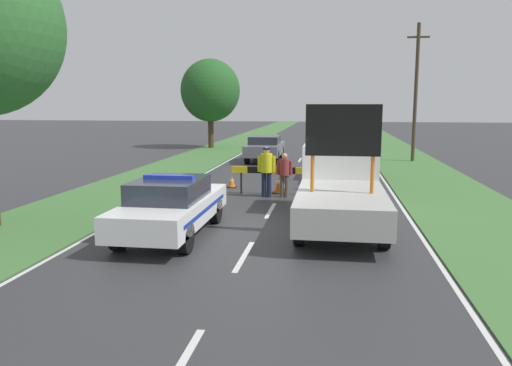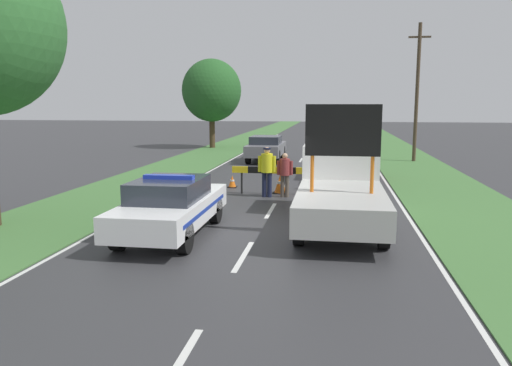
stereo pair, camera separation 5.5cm
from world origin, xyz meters
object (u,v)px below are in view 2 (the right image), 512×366
object	(u,v)px
queued_car_wagon_maroon	(344,160)
utility_pole	(417,91)
traffic_cone_centre_front	(232,181)
police_car	(171,206)
roadside_tree_near_left	(212,91)
traffic_cone_near_truck	(280,184)
road_barrier	(280,172)
queued_car_suv_grey	(266,148)
work_truck	(340,185)
pedestrian_civilian	(285,171)
police_officer	(267,167)
traffic_cone_near_police	(308,180)

from	to	relation	value
queued_car_wagon_maroon	utility_pole	xyz separation A→B (m)	(4.10, 7.28, 3.11)
utility_pole	traffic_cone_centre_front	bearing A→B (deg)	-129.29
police_car	roadside_tree_near_left	size ratio (longest dim) A/B	0.73
traffic_cone_near_truck	roadside_tree_near_left	xyz separation A→B (m)	(-7.05, 18.15, 3.86)
road_barrier	queued_car_suv_grey	bearing A→B (deg)	108.09
traffic_cone_near_truck	queued_car_wagon_maroon	bearing A→B (deg)	59.81
police_car	road_barrier	size ratio (longest dim) A/B	1.36
traffic_cone_near_truck	utility_pole	xyz separation A→B (m)	(6.45, 11.33, 3.59)
queued_car_suv_grey	roadside_tree_near_left	xyz separation A→B (m)	(-5.13, 7.95, 3.43)
queued_car_suv_grey	queued_car_wagon_maroon	bearing A→B (deg)	124.78
police_car	queued_car_wagon_maroon	distance (m)	11.31
road_barrier	traffic_cone_centre_front	world-z (taller)	road_barrier
work_truck	roadside_tree_near_left	bearing A→B (deg)	-63.78
work_truck	utility_pole	bearing A→B (deg)	-101.57
work_truck	pedestrian_civilian	size ratio (longest dim) A/B	3.95
police_car	utility_pole	xyz separation A→B (m)	(8.51, 17.70, 3.19)
police_officer	traffic_cone_near_truck	xyz separation A→B (m)	(0.39, 0.82, -0.70)
pedestrian_civilian	queued_car_suv_grey	xyz separation A→B (m)	(-2.15, 10.94, -0.13)
police_car	utility_pole	bearing A→B (deg)	59.31
work_truck	traffic_cone_centre_front	bearing A→B (deg)	-47.72
traffic_cone_near_police	traffic_cone_centre_front	distance (m)	2.97
traffic_cone_centre_front	traffic_cone_near_truck	world-z (taller)	traffic_cone_near_truck
work_truck	traffic_cone_centre_front	xyz separation A→B (m)	(-4.14, 5.23, -0.81)
road_barrier	pedestrian_civilian	size ratio (longest dim) A/B	2.25
queued_car_suv_grey	pedestrian_civilian	bearing A→B (deg)	101.12
work_truck	police_officer	bearing A→B (deg)	-49.80
traffic_cone_near_police	queued_car_wagon_maroon	xyz separation A→B (m)	(1.40, 3.08, 0.49)
traffic_cone_near_truck	queued_car_wagon_maroon	distance (m)	4.71
pedestrian_civilian	utility_pole	size ratio (longest dim) A/B	0.20
police_car	queued_car_wagon_maroon	size ratio (longest dim) A/B	1.06
pedestrian_civilian	queued_car_wagon_maroon	distance (m)	5.24
queued_car_suv_grey	utility_pole	world-z (taller)	utility_pole
police_car	police_officer	distance (m)	5.80
traffic_cone_near_police	queued_car_suv_grey	distance (m)	9.68
traffic_cone_centre_front	traffic_cone_near_truck	bearing A→B (deg)	-25.88
utility_pole	roadside_tree_near_left	bearing A→B (deg)	153.19
queued_car_wagon_maroon	traffic_cone_centre_front	bearing A→B (deg)	35.11
queued_car_wagon_maroon	traffic_cone_near_truck	bearing A→B (deg)	59.81
pedestrian_civilian	road_barrier	bearing A→B (deg)	98.25
work_truck	roadside_tree_near_left	world-z (taller)	roadside_tree_near_left
queued_car_wagon_maroon	queued_car_suv_grey	size ratio (longest dim) A/B	1.01
roadside_tree_near_left	pedestrian_civilian	bearing A→B (deg)	-68.93
pedestrian_civilian	queued_car_suv_grey	world-z (taller)	pedestrian_civilian
road_barrier	traffic_cone_centre_front	distance (m)	2.46
police_officer	traffic_cone_near_police	world-z (taller)	police_officer
pedestrian_civilian	queued_car_wagon_maroon	world-z (taller)	queued_car_wagon_maroon
road_barrier	police_officer	world-z (taller)	police_officer
traffic_cone_near_police	queued_car_suv_grey	world-z (taller)	queued_car_suv_grey
traffic_cone_centre_front	queued_car_wagon_maroon	bearing A→B (deg)	35.11
police_officer	roadside_tree_near_left	world-z (taller)	roadside_tree_near_left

